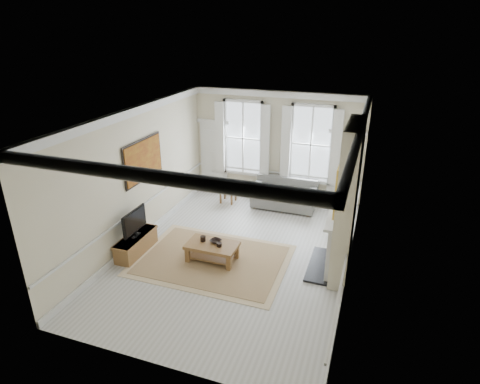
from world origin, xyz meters
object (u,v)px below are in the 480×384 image
at_px(sofa, 285,196).
at_px(tv_stand, 136,244).
at_px(side_table, 228,189).
at_px(coffee_table, 212,247).

xyz_separation_m(sofa, tv_stand, (-2.77, -3.80, -0.13)).
relative_size(sofa, tv_stand, 1.45).
height_order(side_table, tv_stand, side_table).
distance_m(sofa, tv_stand, 4.70).
distance_m(side_table, coffee_table, 3.38).
bearing_deg(tv_stand, coffee_table, 8.76).
height_order(sofa, tv_stand, sofa).
distance_m(side_table, tv_stand, 3.71).
bearing_deg(sofa, coffee_table, -104.21).
distance_m(sofa, side_table, 1.75).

